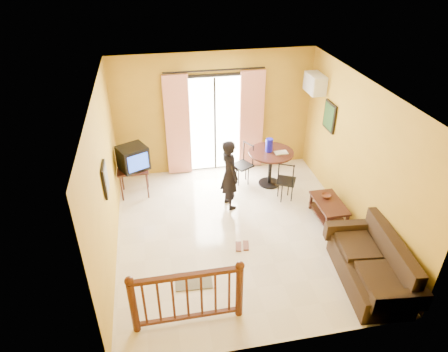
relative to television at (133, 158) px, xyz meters
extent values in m
plane|color=beige|center=(1.87, -1.69, -0.89)|extent=(5.00, 5.00, 0.00)
plane|color=white|center=(1.87, -1.69, 1.91)|extent=(5.00, 5.00, 0.00)
plane|color=#B78C23|center=(1.87, 0.81, 0.51)|extent=(4.50, 0.00, 4.50)
plane|color=#B78C23|center=(1.87, -4.19, 0.51)|extent=(4.50, 0.00, 4.50)
plane|color=#B78C23|center=(-0.38, -1.69, 0.51)|extent=(0.00, 5.00, 5.00)
plane|color=#B78C23|center=(4.12, -1.69, 0.51)|extent=(0.00, 5.00, 5.00)
cube|color=black|center=(1.87, 0.80, 0.26)|extent=(1.34, 0.03, 2.34)
cube|color=white|center=(1.87, 0.76, 0.26)|extent=(1.20, 0.04, 2.20)
cube|color=black|center=(1.87, 0.74, 0.26)|extent=(0.04, 0.02, 2.20)
cube|color=#F9E0BC|center=(1.02, 0.71, 0.31)|extent=(0.55, 0.08, 2.35)
cube|color=#F9E0BC|center=(2.72, 0.71, 0.31)|extent=(0.55, 0.08, 2.35)
cylinder|color=black|center=(1.87, 0.71, 1.53)|extent=(2.20, 0.04, 0.04)
cube|color=black|center=(-0.03, 0.00, -0.27)|extent=(0.64, 0.54, 0.04)
cylinder|color=black|center=(-0.30, -0.21, -0.58)|extent=(0.04, 0.04, 0.62)
cylinder|color=black|center=(0.24, -0.21, -0.58)|extent=(0.04, 0.04, 0.62)
cylinder|color=black|center=(-0.30, 0.22, -0.58)|extent=(0.04, 0.04, 0.62)
cylinder|color=black|center=(0.24, 0.22, -0.58)|extent=(0.04, 0.04, 0.62)
cube|color=black|center=(0.00, 0.00, 0.00)|extent=(0.71, 0.69, 0.50)
cube|color=blue|center=(0.11, -0.23, 0.00)|extent=(0.41, 0.21, 0.35)
cube|color=black|center=(-0.35, -1.89, 0.66)|extent=(0.04, 0.42, 0.52)
cube|color=#5C594F|center=(-0.33, -1.89, 0.66)|extent=(0.01, 0.34, 0.44)
cylinder|color=black|center=(2.95, -0.16, -0.09)|extent=(0.99, 0.99, 0.04)
cylinder|color=black|center=(2.95, -0.16, -0.49)|extent=(0.08, 0.08, 0.80)
cylinder|color=black|center=(2.95, -0.16, -0.88)|extent=(0.48, 0.48, 0.03)
cylinder|color=#1715C8|center=(2.91, -0.12, 0.08)|extent=(0.16, 0.16, 0.29)
cube|color=beige|center=(3.14, -0.26, -0.06)|extent=(0.29, 0.19, 0.02)
cube|color=white|center=(3.97, 0.26, 1.26)|extent=(0.30, 0.60, 0.40)
cube|color=gray|center=(3.82, 0.26, 1.26)|extent=(0.02, 0.56, 0.36)
cube|color=black|center=(4.09, -0.39, 0.76)|extent=(0.04, 0.50, 0.60)
cube|color=black|center=(4.06, -0.39, 0.76)|extent=(0.01, 0.42, 0.52)
cube|color=black|center=(3.72, -1.64, -0.51)|extent=(0.50, 0.91, 0.04)
cube|color=black|center=(3.72, -1.64, -0.77)|extent=(0.46, 0.87, 0.03)
cube|color=black|center=(3.52, -2.05, -0.70)|extent=(0.05, 0.05, 0.38)
cube|color=black|center=(3.92, -2.05, -0.70)|extent=(0.05, 0.05, 0.38)
cube|color=black|center=(3.52, -1.24, -0.70)|extent=(0.05, 0.05, 0.38)
cube|color=black|center=(3.92, -1.24, -0.70)|extent=(0.05, 0.05, 0.38)
imported|color=brown|center=(3.72, -1.47, -0.46)|extent=(0.22, 0.22, 0.06)
cube|color=black|center=(3.67, -3.35, -0.68)|extent=(1.00, 1.74, 0.42)
cube|color=black|center=(3.98, -3.35, -0.32)|extent=(0.36, 1.67, 0.57)
cube|color=black|center=(3.67, -4.16, -0.46)|extent=(0.84, 0.25, 0.31)
cube|color=black|center=(3.67, -2.54, -0.46)|extent=(0.84, 0.25, 0.31)
cube|color=black|center=(3.62, -3.71, -0.45)|extent=(0.64, 0.73, 0.10)
cube|color=black|center=(3.62, -2.99, -0.45)|extent=(0.64, 0.73, 0.10)
imported|color=black|center=(1.89, -0.81, -0.14)|extent=(0.48, 0.61, 1.50)
cylinder|color=#471E0F|center=(-0.03, -3.59, -0.43)|extent=(0.11, 0.11, 0.92)
cylinder|color=#471E0F|center=(1.47, -3.59, -0.43)|extent=(0.11, 0.11, 0.92)
sphere|color=#471E0F|center=(-0.03, -3.59, 0.08)|extent=(0.13, 0.13, 0.13)
sphere|color=#471E0F|center=(1.47, -3.59, 0.08)|extent=(0.13, 0.13, 0.13)
cube|color=#471E0F|center=(0.72, -3.59, 0.03)|extent=(1.55, 0.08, 0.06)
cube|color=#471E0F|center=(0.72, -3.59, -0.79)|extent=(1.55, 0.06, 0.05)
cube|color=#615D4D|center=(0.88, -2.81, -0.88)|extent=(0.62, 0.44, 0.02)
cube|color=brown|center=(1.79, -2.14, -0.88)|extent=(0.15, 0.27, 0.03)
cube|color=brown|center=(1.93, -2.14, -0.88)|extent=(0.15, 0.27, 0.03)
camera|label=1|loc=(0.48, -7.52, 3.99)|focal=32.00mm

